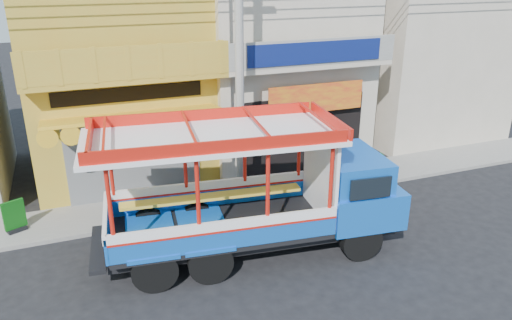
{
  "coord_description": "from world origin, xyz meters",
  "views": [
    {
      "loc": [
        -5.72,
        -10.28,
        7.25
      ],
      "look_at": [
        -0.8,
        2.5,
        1.84
      ],
      "focal_mm": 35.0,
      "sensor_mm": 36.0,
      "label": 1
    }
  ],
  "objects_px": {
    "potted_plant_a": "(352,161)",
    "potted_plant_b": "(379,166)",
    "utility_pole": "(244,47)",
    "green_sign": "(15,218)",
    "potted_plant_c": "(335,160)",
    "songthaew_truck": "(273,189)"
  },
  "relations": [
    {
      "from": "potted_plant_a",
      "to": "potted_plant_b",
      "type": "height_order",
      "value": "potted_plant_a"
    },
    {
      "from": "utility_pole",
      "to": "potted_plant_b",
      "type": "distance_m",
      "value": 6.77
    },
    {
      "from": "green_sign",
      "to": "potted_plant_b",
      "type": "xyz_separation_m",
      "value": [
        11.84,
        -0.44,
        0.05
      ]
    },
    {
      "from": "utility_pole",
      "to": "potted_plant_a",
      "type": "height_order",
      "value": "utility_pole"
    },
    {
      "from": "potted_plant_a",
      "to": "green_sign",
      "type": "bearing_deg",
      "value": 115.89
    },
    {
      "from": "potted_plant_a",
      "to": "potted_plant_c",
      "type": "xyz_separation_m",
      "value": [
        -0.41,
        0.44,
        -0.07
      ]
    },
    {
      "from": "potted_plant_a",
      "to": "potted_plant_c",
      "type": "relative_size",
      "value": 1.15
    },
    {
      "from": "green_sign",
      "to": "potted_plant_a",
      "type": "distance_m",
      "value": 11.07
    },
    {
      "from": "utility_pole",
      "to": "potted_plant_c",
      "type": "bearing_deg",
      "value": 16.27
    },
    {
      "from": "songthaew_truck",
      "to": "potted_plant_b",
      "type": "relative_size",
      "value": 9.19
    },
    {
      "from": "potted_plant_b",
      "to": "potted_plant_a",
      "type": "bearing_deg",
      "value": 28.86
    },
    {
      "from": "utility_pole",
      "to": "green_sign",
      "type": "relative_size",
      "value": 29.65
    },
    {
      "from": "potted_plant_b",
      "to": "potted_plant_c",
      "type": "bearing_deg",
      "value": 24.5
    },
    {
      "from": "potted_plant_a",
      "to": "potted_plant_c",
      "type": "height_order",
      "value": "potted_plant_a"
    },
    {
      "from": "utility_pole",
      "to": "songthaew_truck",
      "type": "xyz_separation_m",
      "value": [
        -0.24,
        -2.77,
        -3.25
      ]
    },
    {
      "from": "green_sign",
      "to": "potted_plant_b",
      "type": "height_order",
      "value": "green_sign"
    },
    {
      "from": "potted_plant_c",
      "to": "potted_plant_a",
      "type": "bearing_deg",
      "value": 74.11
    },
    {
      "from": "potted_plant_b",
      "to": "green_sign",
      "type": "bearing_deg",
      "value": 62.57
    },
    {
      "from": "green_sign",
      "to": "potted_plant_b",
      "type": "relative_size",
      "value": 1.06
    },
    {
      "from": "green_sign",
      "to": "potted_plant_b",
      "type": "bearing_deg",
      "value": -2.12
    },
    {
      "from": "utility_pole",
      "to": "potted_plant_b",
      "type": "relative_size",
      "value": 31.52
    },
    {
      "from": "green_sign",
      "to": "potted_plant_c",
      "type": "bearing_deg",
      "value": 3.02
    }
  ]
}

